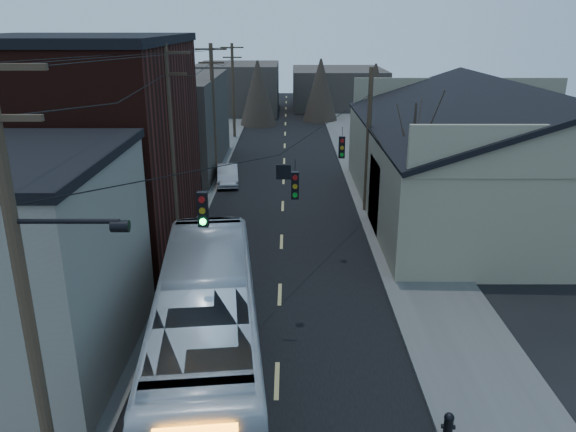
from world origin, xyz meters
name	(u,v)px	position (x,y,z in m)	size (l,w,h in m)	color
road_surface	(283,188)	(0.00, 30.00, 0.01)	(9.00, 110.00, 0.02)	black
sidewalk_left	(189,187)	(-6.50, 30.00, 0.06)	(4.00, 110.00, 0.12)	#474744
sidewalk_right	(377,187)	(6.50, 30.00, 0.06)	(4.00, 110.00, 0.12)	#474744
building_brick	(79,148)	(-10.00, 20.00, 5.00)	(10.00, 12.00, 10.00)	black
building_left_far	(161,123)	(-9.50, 36.00, 3.50)	(9.00, 14.00, 7.00)	#38332D
warehouse	(502,168)	(13.00, 25.00, 2.70)	(16.16, 20.60, 7.73)	gray
building_far_left	(238,88)	(-6.00, 65.00, 3.00)	(10.00, 12.00, 6.00)	#38332D
building_far_right	(338,88)	(7.00, 70.00, 2.50)	(12.00, 14.00, 5.00)	#38332D
bare_tree	(411,175)	(6.50, 20.00, 3.60)	(0.40, 0.40, 7.20)	black
utility_lines	(227,133)	(-3.11, 24.14, 4.95)	(11.24, 45.28, 10.50)	#382B1E
bus	(207,326)	(-2.21, 8.38, 1.79)	(3.00, 12.82, 3.57)	silver
parked_car	(228,175)	(-3.94, 31.12, 0.67)	(1.41, 4.06, 1.34)	#A3A4AA
fire_hydrant	(448,425)	(4.70, 5.27, 0.55)	(0.38, 0.28, 0.80)	black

